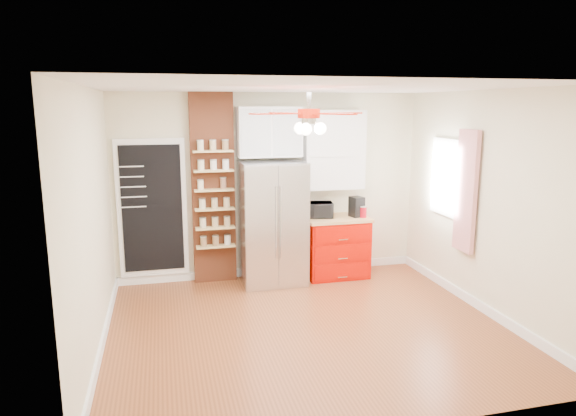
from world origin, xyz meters
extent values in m
plane|color=brown|center=(0.00, 0.00, 0.00)|extent=(4.50, 4.50, 0.00)
plane|color=white|center=(0.00, 0.00, 2.70)|extent=(4.50, 4.50, 0.00)
cube|color=beige|center=(0.00, 2.00, 1.35)|extent=(4.50, 0.02, 2.70)
cube|color=beige|center=(0.00, -2.00, 1.35)|extent=(4.50, 0.02, 2.70)
cube|color=beige|center=(-2.25, 0.00, 1.35)|extent=(0.02, 4.00, 2.70)
cube|color=beige|center=(2.25, 0.00, 1.35)|extent=(0.02, 4.00, 2.70)
cube|color=white|center=(-1.70, 1.97, 1.10)|extent=(0.95, 0.04, 1.95)
cube|color=black|center=(-1.70, 1.95, 1.10)|extent=(0.82, 0.02, 1.78)
cube|color=brown|center=(-0.85, 1.92, 1.35)|extent=(0.60, 0.16, 2.70)
cube|color=silver|center=(-0.05, 1.63, 0.88)|extent=(0.90, 0.70, 1.75)
cube|color=white|center=(-0.05, 1.82, 2.15)|extent=(0.90, 0.35, 0.70)
cube|color=#BF0A00|center=(0.92, 1.68, 0.43)|extent=(0.90, 0.60, 0.86)
cube|color=tan|center=(0.92, 1.68, 0.88)|extent=(0.94, 0.64, 0.04)
cube|color=white|center=(0.92, 1.85, 1.88)|extent=(0.90, 0.30, 1.15)
cube|color=white|center=(2.23, 0.90, 1.55)|extent=(0.04, 0.75, 1.05)
cube|color=red|center=(2.18, 0.35, 1.45)|extent=(0.06, 0.40, 1.55)
cylinder|color=silver|center=(0.00, 0.00, 2.55)|extent=(0.05, 0.05, 0.20)
cylinder|color=#A41C0A|center=(0.00, 0.00, 2.43)|extent=(0.24, 0.24, 0.10)
sphere|color=white|center=(0.00, 0.00, 2.27)|extent=(0.13, 0.13, 0.13)
imported|color=black|center=(0.66, 1.72, 1.01)|extent=(0.45, 0.34, 0.23)
cube|color=black|center=(1.22, 1.64, 1.05)|extent=(0.21, 0.23, 0.30)
cylinder|color=#A20917|center=(1.29, 1.57, 0.98)|extent=(0.14, 0.14, 0.16)
cylinder|color=#A22A09|center=(1.29, 1.73, 0.98)|extent=(0.12, 0.12, 0.16)
cylinder|color=beige|center=(-1.03, 1.79, 1.44)|extent=(0.10, 0.10, 0.13)
cylinder|color=brown|center=(-0.72, 1.81, 1.44)|extent=(0.10, 0.10, 0.14)
camera|label=1|loc=(-1.54, -5.32, 2.51)|focal=32.00mm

